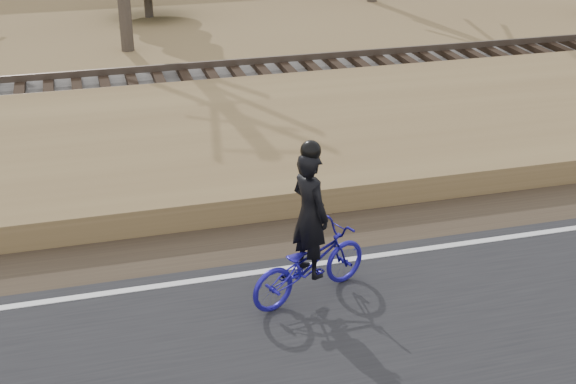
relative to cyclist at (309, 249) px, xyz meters
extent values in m
plane|color=olive|center=(3.35, 0.54, -0.75)|extent=(120.00, 120.00, 0.00)
cube|color=silver|center=(3.35, 0.74, -0.69)|extent=(120.00, 0.12, 0.01)
cube|color=#473A2B|center=(3.35, 1.74, -0.73)|extent=(120.00, 1.60, 0.04)
cube|color=olive|center=(3.35, 4.74, -0.53)|extent=(120.00, 5.00, 0.44)
cube|color=slate|center=(3.35, 8.54, -0.53)|extent=(120.00, 3.00, 0.45)
cube|color=black|center=(3.35, 8.54, -0.23)|extent=(120.00, 2.40, 0.14)
cube|color=brown|center=(3.35, 7.82, -0.09)|extent=(120.00, 0.07, 0.15)
cube|color=brown|center=(3.35, 9.26, -0.09)|extent=(120.00, 0.07, 0.15)
imported|color=#1E169A|center=(0.00, 0.00, -0.22)|extent=(1.91, 1.26, 0.95)
imported|color=black|center=(0.00, 0.00, 0.50)|extent=(0.61, 0.72, 1.69)
sphere|color=black|center=(0.00, 0.00, 1.37)|extent=(0.26, 0.26, 0.26)
camera|label=1|loc=(-2.68, -8.69, 5.01)|focal=50.00mm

